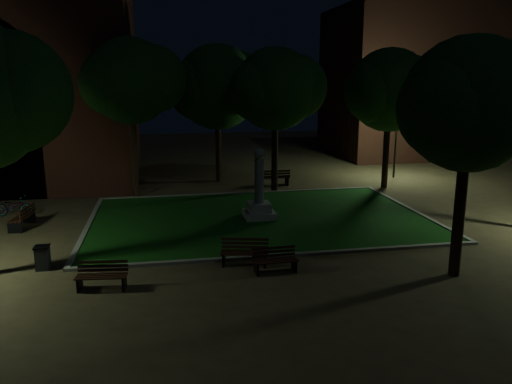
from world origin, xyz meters
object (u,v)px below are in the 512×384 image
(bench_near_left, at_px, (245,253))
(bench_near_right, at_px, (275,261))
(bench_left_side, at_px, (23,218))
(bicycle, at_px, (14,206))
(monument, at_px, (259,199))
(bench_west_near, at_px, (102,276))
(bench_far_side, at_px, (274,178))
(trash_bin, at_px, (43,258))

(bench_near_left, relative_size, bench_near_right, 1.14)
(bench_left_side, bearing_deg, bicycle, -149.34)
(monument, relative_size, bench_near_left, 1.84)
(bench_west_near, bearing_deg, bench_left_side, 125.56)
(bench_left_side, bearing_deg, bench_near_left, 61.77)
(bench_near_left, relative_size, bicycle, 0.97)
(bench_near_right, distance_m, bicycle, 13.92)
(bench_far_side, bearing_deg, bench_west_near, 56.00)
(bench_near_left, bearing_deg, bench_west_near, -151.76)
(trash_bin, distance_m, bicycle, 7.94)
(bicycle, bearing_deg, bench_west_near, -143.73)
(bench_near_right, height_order, trash_bin, trash_bin)
(bench_near_right, bearing_deg, monument, 81.02)
(bench_near_right, height_order, bicycle, bicycle)
(monument, height_order, bench_near_left, monument)
(bench_near_right, height_order, bench_west_near, bench_west_near)
(bench_far_side, bearing_deg, bench_near_right, 75.14)
(monument, relative_size, bicycle, 1.78)
(monument, xyz_separation_m, bench_near_right, (-0.71, -6.43, -0.57))
(bench_west_near, distance_m, bench_far_side, 16.23)
(bench_west_near, bearing_deg, trash_bin, 143.13)
(bench_left_side, distance_m, bench_far_side, 14.20)
(bench_near_right, distance_m, bench_west_near, 5.55)
(bench_near_right, bearing_deg, bench_west_near, -178.93)
(bench_near_left, relative_size, bench_far_side, 0.94)
(bench_far_side, height_order, bicycle, bench_far_side)
(bench_near_left, relative_size, bench_west_near, 1.09)
(bench_near_right, bearing_deg, bicycle, 136.69)
(bench_near_right, distance_m, bench_left_side, 11.85)
(bench_far_side, distance_m, trash_bin, 15.91)
(monument, distance_m, bench_near_right, 6.49)
(monument, distance_m, bench_left_side, 10.35)
(bench_left_side, relative_size, bicycle, 1.01)
(bench_near_left, bearing_deg, bench_left_side, 158.75)
(bench_near_left, height_order, bench_near_right, bench_near_left)
(bench_near_left, distance_m, bench_far_side, 13.18)
(monument, bearing_deg, bench_near_left, -105.98)
(bench_far_side, relative_size, bicycle, 1.03)
(monument, height_order, bench_left_side, monument)
(trash_bin, height_order, bicycle, bicycle)
(bench_near_left, bearing_deg, trash_bin, -173.19)
(bench_near_left, bearing_deg, bench_near_right, -30.10)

